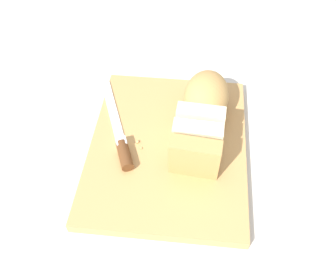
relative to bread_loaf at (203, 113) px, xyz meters
name	(u,v)px	position (x,y,z in m)	size (l,w,h in m)	color
ground_plane	(168,151)	(0.05, -0.07, -0.07)	(3.00, 3.00, 0.00)	beige
cutting_board	(168,147)	(0.05, -0.07, -0.05)	(0.39, 0.31, 0.02)	tan
bread_loaf	(203,113)	(0.00, 0.00, 0.00)	(0.25, 0.13, 0.09)	tan
bread_knife	(122,143)	(0.06, -0.16, -0.03)	(0.25, 0.10, 0.02)	silver
crumb_near_knife	(187,122)	(-0.01, -0.03, -0.04)	(0.00, 0.00, 0.00)	tan
crumb_near_loaf	(141,148)	(0.06, -0.12, -0.04)	(0.00, 0.00, 0.00)	tan
crumb_stray_left	(137,143)	(0.05, -0.13, -0.04)	(0.01, 0.01, 0.01)	tan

